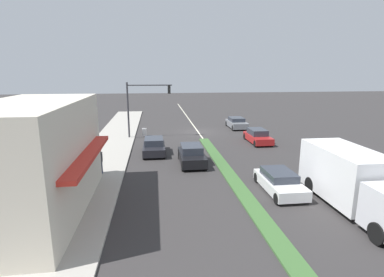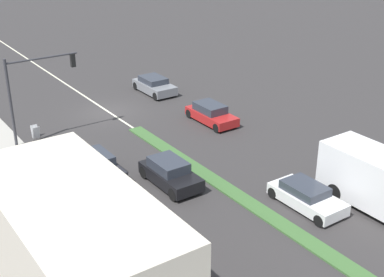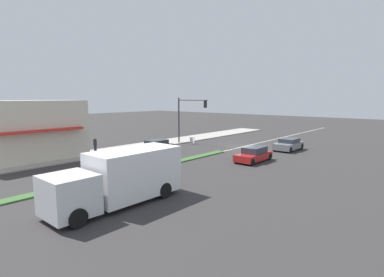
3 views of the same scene
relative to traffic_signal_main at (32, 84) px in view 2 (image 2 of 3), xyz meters
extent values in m
plane|color=#333030|center=(-6.12, 15.55, -3.90)|extent=(160.00, 160.00, 0.00)
cube|color=beige|center=(-6.12, -2.45, -3.90)|extent=(0.16, 60.00, 0.01)
cube|color=beige|center=(4.37, 16.63, -1.11)|extent=(4.28, 9.52, 5.35)
cube|color=red|center=(1.88, 16.63, -0.98)|extent=(0.70, 7.61, 0.20)
cylinder|color=#333338|center=(1.43, 0.01, -0.98)|extent=(0.18, 0.18, 5.60)
cylinder|color=#333338|center=(-0.82, 0.01, 1.52)|extent=(4.50, 0.12, 0.12)
cube|color=black|center=(-2.77, 0.01, 1.07)|extent=(0.28, 0.24, 0.84)
sphere|color=red|center=(-2.77, -0.12, 1.34)|extent=(0.18, 0.18, 0.18)
sphere|color=gold|center=(-2.77, -0.12, 1.07)|extent=(0.18, 0.18, 0.18)
sphere|color=green|center=(-2.77, -0.12, 0.80)|extent=(0.18, 0.18, 0.18)
cylinder|color=#282D42|center=(2.41, 11.17, -3.37)|extent=(0.26, 0.26, 0.82)
cylinder|color=#333338|center=(2.41, 11.17, -2.65)|extent=(0.34, 0.34, 0.63)
sphere|color=tan|center=(2.41, 11.17, -2.22)|extent=(0.22, 0.22, 0.22)
cube|color=silver|center=(-0.10, -0.97, -3.47)|extent=(0.45, 0.21, 0.84)
cube|color=silver|center=(-0.10, -0.65, -3.47)|extent=(0.45, 0.21, 0.84)
cube|color=white|center=(-11.12, 16.93, -2.33)|extent=(2.40, 5.10, 2.60)
cylinder|color=black|center=(-12.20, 15.68, -3.45)|extent=(0.28, 0.90, 0.90)
cylinder|color=black|center=(-10.04, 15.68, -3.45)|extent=(0.28, 0.90, 0.90)
cube|color=#AD1E1E|center=(-11.12, 3.56, -3.43)|extent=(1.74, 4.06, 0.60)
cube|color=#2D333D|center=(-11.12, 3.36, -2.86)|extent=(1.48, 2.23, 0.55)
cylinder|color=black|center=(-11.89, 5.18, -3.58)|extent=(0.22, 0.63, 0.63)
cylinder|color=black|center=(-10.35, 5.18, -3.58)|extent=(0.22, 0.63, 0.63)
cylinder|color=black|center=(-11.89, 1.94, -3.58)|extent=(0.22, 0.63, 0.63)
cylinder|color=black|center=(-10.35, 1.94, -3.58)|extent=(0.22, 0.63, 0.63)
cube|color=slate|center=(-11.12, -4.11, -3.39)|extent=(1.89, 3.98, 0.67)
cube|color=#2D333D|center=(-11.12, -4.31, -2.84)|extent=(1.60, 2.19, 0.44)
cylinder|color=black|center=(-11.97, -2.54, -3.57)|extent=(0.22, 0.65, 0.65)
cylinder|color=black|center=(-10.28, -2.54, -3.57)|extent=(0.22, 0.65, 0.65)
cylinder|color=black|center=(-11.97, -5.69, -3.57)|extent=(0.22, 0.65, 0.65)
cylinder|color=black|center=(-10.28, -5.69, -3.57)|extent=(0.22, 0.65, 0.65)
cube|color=black|center=(-3.92, 9.53, -3.37)|extent=(1.78, 3.93, 0.67)
cube|color=#2D333D|center=(-3.92, 9.33, -2.76)|extent=(1.51, 2.16, 0.55)
cylinder|color=black|center=(-4.71, 11.03, -3.54)|extent=(0.22, 0.71, 0.71)
cylinder|color=black|center=(-3.14, 11.03, -3.54)|extent=(0.22, 0.71, 0.71)
cylinder|color=black|center=(-4.71, 8.02, -3.54)|extent=(0.22, 0.71, 0.71)
cylinder|color=black|center=(-3.14, 8.02, -3.54)|extent=(0.22, 0.71, 0.71)
cube|color=black|center=(-1.12, 6.32, -3.42)|extent=(1.79, 3.88, 0.61)
cube|color=#2D333D|center=(-1.12, 6.13, -2.85)|extent=(1.52, 2.13, 0.52)
cylinder|color=black|center=(-1.92, 7.84, -3.57)|extent=(0.22, 0.65, 0.65)
cylinder|color=black|center=(-0.33, 7.84, -3.57)|extent=(0.22, 0.65, 0.65)
cylinder|color=black|center=(-1.92, 4.81, -3.57)|extent=(0.22, 0.65, 0.65)
cylinder|color=black|center=(-0.33, 4.81, -3.57)|extent=(0.22, 0.65, 0.65)
cube|color=silver|center=(-8.32, 15.36, -3.44)|extent=(1.80, 4.01, 0.59)
cube|color=#2D333D|center=(-8.32, 15.16, -2.93)|extent=(1.53, 2.21, 0.44)
cylinder|color=black|center=(-9.13, 16.97, -3.60)|extent=(0.22, 0.61, 0.61)
cylinder|color=black|center=(-7.52, 16.97, -3.60)|extent=(0.22, 0.61, 0.61)
cylinder|color=black|center=(-9.13, 13.75, -3.60)|extent=(0.22, 0.61, 0.61)
cylinder|color=black|center=(-7.52, 13.75, -3.60)|extent=(0.22, 0.61, 0.61)
camera|label=1|loc=(-1.30, 30.84, 2.92)|focal=28.00mm
camera|label=2|loc=(9.69, 31.22, 10.19)|focal=50.00mm
camera|label=3|loc=(-24.25, 27.19, 1.82)|focal=28.00mm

